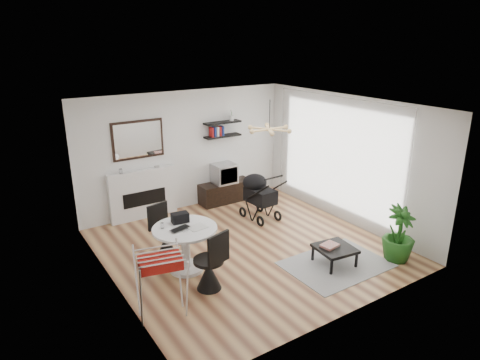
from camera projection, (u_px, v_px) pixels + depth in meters
floor at (247, 247)px, 8.14m from camera, size 5.00×5.00×0.00m
ceiling at (248, 105)px, 7.27m from camera, size 5.00×5.00×0.00m
wall_back at (186, 151)px, 9.69m from camera, size 5.00×0.00×5.00m
wall_left at (109, 209)px, 6.41m from camera, size 0.00×5.00×5.00m
wall_right at (345, 159)px, 9.00m from camera, size 0.00×5.00×5.00m
sheer_curtain at (335, 158)px, 9.11m from camera, size 0.04×3.60×2.60m
fireplace at (143, 188)px, 9.27m from camera, size 1.50×0.17×2.16m
shelf_lower at (223, 136)px, 9.97m from camera, size 0.90×0.25×0.04m
shelf_upper at (223, 122)px, 9.87m from camera, size 0.90×0.25×0.04m
pendant_lamp at (269, 129)px, 8.05m from camera, size 0.90×0.90×0.10m
tv_console at (226, 192)px, 10.32m from camera, size 1.30×0.46×0.49m
crt_tv at (224, 173)px, 10.15m from camera, size 0.53×0.47×0.47m
dining_table at (185, 242)px, 7.19m from camera, size 1.09×1.09×0.79m
laptop at (182, 230)px, 6.99m from camera, size 0.39×0.30×0.03m
black_bag at (180, 218)px, 7.28m from camera, size 0.30×0.20×0.17m
newspaper at (197, 227)px, 7.11m from camera, size 0.33×0.28×0.01m
drinking_glass at (162, 225)px, 7.07m from camera, size 0.06×0.06×0.10m
chair_far at (166, 241)px, 7.71m from camera, size 0.50×0.51×0.98m
chair_near at (210, 271)px, 6.71m from camera, size 0.52×0.54×1.02m
drying_rack at (161, 284)px, 5.98m from camera, size 0.79×0.76×1.00m
stroller at (259, 198)px, 9.33m from camera, size 0.59×0.92×1.09m
rug at (336, 264)px, 7.52m from camera, size 1.77×1.28×0.01m
coffee_table at (335, 249)px, 7.45m from camera, size 0.69×0.69×0.32m
magazines at (330, 245)px, 7.45m from camera, size 0.32×0.27×0.04m
potted_plant at (399, 234)px, 7.54m from camera, size 0.58×0.58×1.01m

